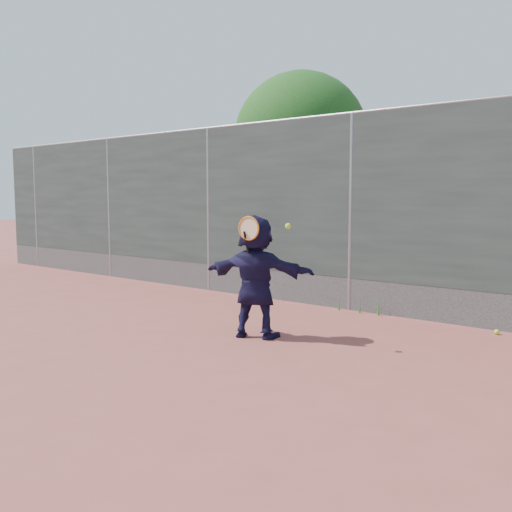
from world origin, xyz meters
The scene contains 7 objects.
ground centered at (0.00, 0.00, 0.00)m, with size 80.00×80.00×0.00m, color #9E4C42.
player centered at (-0.03, 1.24, 0.76)m, with size 1.42×0.45×1.53m, color #161334.
ball_ground centered at (2.27, 3.26, 0.03)m, with size 0.07×0.07×0.07m, color #B0E031.
fence centered at (0.00, 3.50, 1.58)m, with size 20.00×0.06×3.03m.
swing_action centered at (0.07, 1.05, 1.36)m, with size 0.73×0.13×0.51m.
tree_left centered at (-2.85, 6.55, 2.94)m, with size 3.15×3.00×4.53m.
weed_clump centered at (0.29, 3.38, 0.13)m, with size 0.68×0.07×0.30m.
Camera 1 is at (4.37, -4.18, 1.74)m, focal length 40.00 mm.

